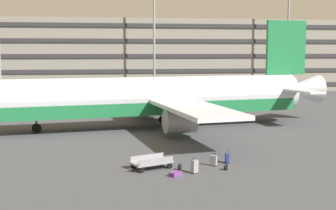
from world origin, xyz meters
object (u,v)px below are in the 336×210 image
at_px(suitcase_laid_flat, 175,174).
at_px(baggage_cart, 152,162).
at_px(suitcase_navy, 195,166).
at_px(backpack_upright, 226,167).
at_px(suitcase_red, 213,160).
at_px(suitcase_scuffed, 227,158).
at_px(backpack_black, 179,167).
at_px(airliner, 160,98).

xyz_separation_m(suitcase_laid_flat, baggage_cart, (-1.25, 1.94, 0.29)).
relative_size(suitcase_navy, backpack_upright, 2.06).
relative_size(suitcase_red, suitcase_navy, 0.88).
height_order(suitcase_red, suitcase_scuffed, suitcase_scuffed).
bearing_deg(backpack_upright, suitcase_laid_flat, -165.64).
bearing_deg(suitcase_laid_flat, suitcase_navy, 17.54).
distance_m(suitcase_red, backpack_black, 2.55).
relative_size(suitcase_laid_flat, backpack_upright, 1.90).
height_order(airliner, suitcase_scuffed, airliner).
xyz_separation_m(suitcase_navy, backpack_black, (-0.81, 0.92, -0.24)).
bearing_deg(suitcase_laid_flat, suitcase_scuffed, 33.27).
xyz_separation_m(suitcase_red, suitcase_navy, (-1.63, -1.65, 0.07)).
height_order(suitcase_red, baggage_cart, suitcase_red).
height_order(suitcase_navy, backpack_upright, suitcase_navy).
distance_m(airliner, backpack_black, 17.12).
bearing_deg(suitcase_laid_flat, suitcase_red, 35.23).
bearing_deg(suitcase_laid_flat, baggage_cart, 122.82).
bearing_deg(backpack_black, suitcase_laid_flat, -110.01).
height_order(suitcase_navy, baggage_cart, suitcase_navy).
height_order(suitcase_scuffed, backpack_upright, suitcase_scuffed).
distance_m(suitcase_red, suitcase_scuffed, 1.25).
xyz_separation_m(suitcase_red, baggage_cart, (-4.17, -0.12, 0.05)).
bearing_deg(baggage_cart, suitcase_laid_flat, -57.18).
xyz_separation_m(suitcase_red, backpack_black, (-2.44, -0.74, -0.17)).
relative_size(suitcase_scuffed, backpack_upright, 1.89).
bearing_deg(suitcase_red, baggage_cart, -178.34).
xyz_separation_m(airliner, suitcase_scuffed, (2.57, -15.55, -2.60)).
bearing_deg(suitcase_red, suitcase_laid_flat, -144.77).
bearing_deg(backpack_upright, suitcase_red, 112.85).
distance_m(airliner, suitcase_navy, 17.96).
xyz_separation_m(airliner, suitcase_laid_flat, (-1.45, -18.19, -2.83)).
height_order(backpack_upright, baggage_cart, baggage_cart).
distance_m(suitcase_scuffed, backpack_upright, 1.87).
bearing_deg(airliner, suitcase_laid_flat, -94.55).
height_order(airliner, suitcase_red, airliner).
distance_m(suitcase_navy, backpack_upright, 2.19).
bearing_deg(backpack_upright, suitcase_navy, -167.62).
bearing_deg(baggage_cart, suitcase_red, 1.66).
height_order(suitcase_red, backpack_black, suitcase_red).
distance_m(suitcase_red, baggage_cart, 4.17).
distance_m(suitcase_navy, backpack_black, 1.25).
relative_size(suitcase_laid_flat, suitcase_red, 1.04).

